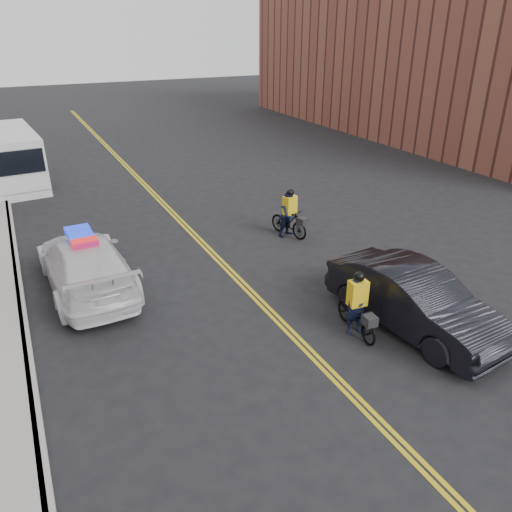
{
  "coord_description": "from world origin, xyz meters",
  "views": [
    {
      "loc": [
        -5.46,
        -9.76,
        7.11
      ],
      "look_at": [
        0.02,
        1.31,
        1.3
      ],
      "focal_mm": 35.0,
      "sensor_mm": 36.0,
      "label": 1
    }
  ],
  "objects_px": {
    "dark_sedan": "(414,300)",
    "cyclist_near": "(356,312)",
    "cargo_van": "(12,159)",
    "police_cruiser": "(85,264)",
    "cyclist_far": "(290,218)"
  },
  "relations": [
    {
      "from": "police_cruiser",
      "to": "dark_sedan",
      "type": "xyz_separation_m",
      "value": [
        7.05,
        -5.77,
        0.01
      ]
    },
    {
      "from": "police_cruiser",
      "to": "cyclist_near",
      "type": "distance_m",
      "value": 7.75
    },
    {
      "from": "dark_sedan",
      "to": "cyclist_far",
      "type": "height_order",
      "value": "cyclist_far"
    },
    {
      "from": "dark_sedan",
      "to": "cyclist_near",
      "type": "relative_size",
      "value": 2.73
    },
    {
      "from": "cargo_van",
      "to": "cyclist_far",
      "type": "relative_size",
      "value": 3.45
    },
    {
      "from": "police_cruiser",
      "to": "cyclist_near",
      "type": "xyz_separation_m",
      "value": [
        5.61,
        -5.34,
        -0.2
      ]
    },
    {
      "from": "police_cruiser",
      "to": "cargo_van",
      "type": "bearing_deg",
      "value": -85.98
    },
    {
      "from": "dark_sedan",
      "to": "cyclist_far",
      "type": "relative_size",
      "value": 2.69
    },
    {
      "from": "dark_sedan",
      "to": "cyclist_far",
      "type": "distance_m",
      "value": 6.66
    },
    {
      "from": "dark_sedan",
      "to": "cargo_van",
      "type": "bearing_deg",
      "value": 108.67
    },
    {
      "from": "police_cruiser",
      "to": "cyclist_far",
      "type": "height_order",
      "value": "cyclist_far"
    },
    {
      "from": "cargo_van",
      "to": "police_cruiser",
      "type": "bearing_deg",
      "value": -88.32
    },
    {
      "from": "dark_sedan",
      "to": "cyclist_near",
      "type": "xyz_separation_m",
      "value": [
        -1.44,
        0.43,
        -0.21
      ]
    },
    {
      "from": "police_cruiser",
      "to": "dark_sedan",
      "type": "height_order",
      "value": "police_cruiser"
    },
    {
      "from": "cyclist_far",
      "to": "dark_sedan",
      "type": "bearing_deg",
      "value": -107.88
    }
  ]
}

